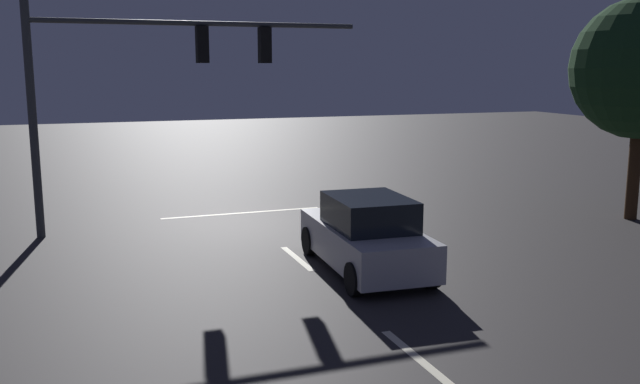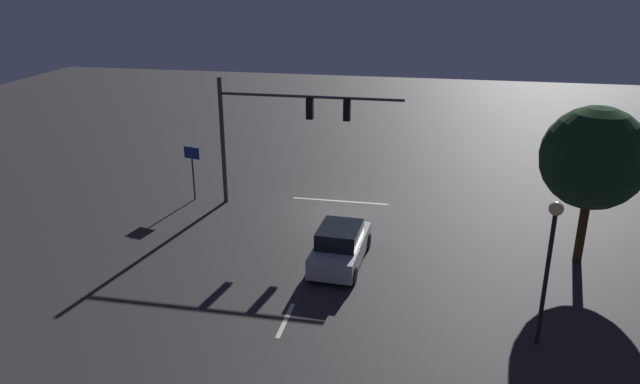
% 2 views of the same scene
% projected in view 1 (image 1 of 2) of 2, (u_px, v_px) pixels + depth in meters
% --- Properties ---
extents(ground_plane, '(80.00, 80.00, 0.00)m').
position_uv_depth(ground_plane, '(255.00, 223.00, 20.12)').
color(ground_plane, '#2D2B2B').
extents(traffic_signal_assembly, '(9.05, 0.47, 6.45)m').
position_uv_depth(traffic_signal_assembly, '(148.00, 68.00, 18.68)').
color(traffic_signal_assembly, '#383A3D').
rests_on(traffic_signal_assembly, ground_plane).
extents(lane_dash_far, '(0.16, 2.20, 0.01)m').
position_uv_depth(lane_dash_far, '(297.00, 258.00, 16.42)').
color(lane_dash_far, beige).
rests_on(lane_dash_far, ground_plane).
extents(lane_dash_mid, '(0.16, 2.20, 0.01)m').
position_uv_depth(lane_dash_mid, '(415.00, 356.00, 10.87)').
color(lane_dash_mid, beige).
rests_on(lane_dash_mid, ground_plane).
extents(stop_bar, '(5.00, 0.16, 0.01)m').
position_uv_depth(stop_bar, '(242.00, 213.00, 21.52)').
color(stop_bar, beige).
rests_on(stop_bar, ground_plane).
extents(car_approaching, '(2.09, 4.44, 1.70)m').
position_uv_depth(car_approaching, '(366.00, 236.00, 15.34)').
color(car_approaching, '#B7B7BC').
rests_on(car_approaching, ground_plane).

